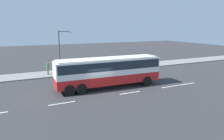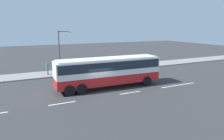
% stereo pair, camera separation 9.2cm
% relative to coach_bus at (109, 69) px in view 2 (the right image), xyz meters
% --- Properties ---
extents(ground_plane, '(120.00, 120.00, 0.00)m').
position_rel_coach_bus_xyz_m(ground_plane, '(-1.49, -0.61, -2.07)').
color(ground_plane, '#333335').
extents(sidewalk_curb, '(80.00, 4.00, 0.15)m').
position_rel_coach_bus_xyz_m(sidewalk_curb, '(-1.49, 9.37, -1.99)').
color(sidewalk_curb, gray).
rests_on(sidewalk_curb, ground_plane).
extents(lane_centreline, '(47.57, 0.16, 0.01)m').
position_rel_coach_bus_xyz_m(lane_centreline, '(3.75, -2.70, -2.07)').
color(lane_centreline, white).
rests_on(lane_centreline, ground_plane).
extents(coach_bus, '(11.76, 2.90, 3.33)m').
position_rel_coach_bus_xyz_m(coach_bus, '(0.00, 0.00, 0.00)').
color(coach_bus, red).
rests_on(coach_bus, ground_plane).
extents(pedestrian_near_curb, '(0.32, 0.32, 1.66)m').
position_rel_coach_bus_xyz_m(pedestrian_near_curb, '(-5.23, 8.79, -0.96)').
color(pedestrian_near_curb, brown).
rests_on(pedestrian_near_curb, sidewalk_curb).
extents(pedestrian_at_crossing, '(0.32, 0.32, 1.56)m').
position_rel_coach_bus_xyz_m(pedestrian_at_crossing, '(-4.12, 8.38, -1.03)').
color(pedestrian_at_crossing, black).
rests_on(pedestrian_at_crossing, sidewalk_curb).
extents(street_lamp, '(1.85, 0.24, 6.03)m').
position_rel_coach_bus_xyz_m(street_lamp, '(-3.46, 7.92, 1.61)').
color(street_lamp, '#47474C').
rests_on(street_lamp, sidewalk_curb).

